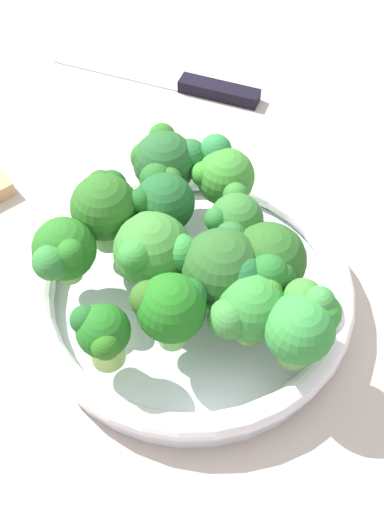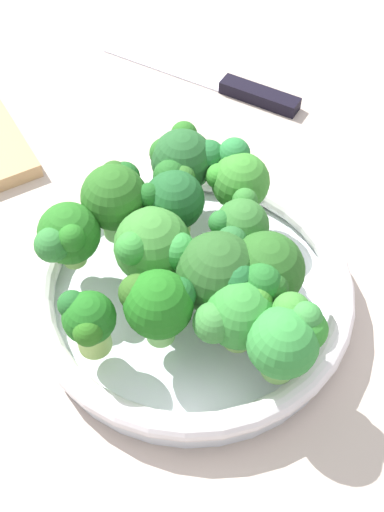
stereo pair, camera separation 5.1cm
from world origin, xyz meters
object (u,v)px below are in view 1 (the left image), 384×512
broccoli_floret_11 (166,161)px  knife (181,83)px  broccoli_floret_2 (163,200)px  broccoli_floret_10 (105,206)px  broccoli_floret_3 (226,270)px  broccoli_floret_8 (244,308)px  broccoli_floret_12 (303,323)px  broccoli_floret_9 (153,250)px  bowl (192,291)px  broccoli_floret_4 (170,307)px  broccoli_floret_0 (64,254)px  broccoli_floret_1 (223,174)px  broccoli_floret_5 (235,222)px  broccoli_floret_7 (269,264)px  broccoli_floret_6 (102,334)px

broccoli_floret_11 → knife: bearing=-21.2°
broccoli_floret_2 → broccoli_floret_10: (0.52, 4.83, 0.41)cm
broccoli_floret_3 → broccoli_floret_10: size_ratio=0.99×
broccoli_floret_8 → broccoli_floret_12: size_ratio=0.95×
broccoli_floret_9 → bowl: bearing=-104.4°
broccoli_floret_10 → bowl: bearing=-139.0°
broccoli_floret_2 → broccoli_floret_4: size_ratio=0.93×
broccoli_floret_8 → broccoli_floret_9: bearing=34.2°
broccoli_floret_0 → broccoli_floret_3: (-5.83, -11.53, 0.39)cm
broccoli_floret_1 → broccoli_floret_11: bearing=55.6°
broccoli_floret_1 → broccoli_floret_4: size_ratio=0.94×
broccoli_floret_5 → broccoli_floret_11: (8.50, 3.38, 0.26)cm
broccoli_floret_10 → broccoli_floret_12: bearing=-144.9°
broccoli_floret_0 → broccoli_floret_7: broccoli_floret_7 is taller
broccoli_floret_3 → broccoli_floret_2: bearing=15.9°
broccoli_floret_2 → broccoli_floret_6: size_ratio=1.10×
broccoli_floret_3 → broccoli_floret_6: 10.63cm
broccoli_floret_8 → broccoli_floret_9: size_ratio=0.89×
broccoli_floret_9 → broccoli_floret_12: broccoli_floret_9 is taller
broccoli_floret_3 → broccoli_floret_5: (4.53, -2.50, -0.18)cm
broccoli_floret_11 → knife: broccoli_floret_11 is taller
broccoli_floret_8 → knife: 37.74cm
broccoli_floret_6 → broccoli_floret_12: broccoli_floret_12 is taller
bowl → broccoli_floret_6: bearing=121.6°
broccoli_floret_2 → broccoli_floret_4: 11.14cm
broccoli_floret_0 → broccoli_floret_2: bearing=-72.6°
broccoli_floret_5 → broccoli_floret_12: 10.91cm
broccoli_floret_10 → broccoli_floret_11: (3.83, -6.43, -0.21)cm
broccoli_floret_0 → broccoli_floret_8: broccoli_floret_8 is taller
broccoli_floret_3 → broccoli_floret_12: (-6.32, -3.62, 0.04)cm
broccoli_floret_2 → broccoli_floret_7: 10.84cm
broccoli_floret_2 → broccoli_floret_8: 12.49cm
bowl → broccoli_floret_3: bearing=-147.9°
broccoli_floret_0 → broccoli_floret_9: (-2.21, -6.78, 0.45)cm
broccoli_floret_2 → knife: broccoli_floret_2 is taller
broccoli_floret_0 → broccoli_floret_12: (-12.15, -15.15, 0.43)cm
broccoli_floret_0 → broccoli_floret_8: (-9.37, -11.64, 0.01)cm
broccoli_floret_3 → knife: (32.95, -6.84, -7.25)cm
broccoli_floret_2 → broccoli_floret_5: (-4.15, -4.98, -0.06)cm
broccoli_floret_1 → broccoli_floret_0: bearing=105.8°
bowl → broccoli_floret_10: size_ratio=3.79×
broccoli_floret_0 → knife: bearing=-34.1°
broccoli_floret_5 → broccoli_floret_12: broccoli_floret_12 is taller
bowl → broccoli_floret_7: (-3.28, -5.22, 5.73)cm
broccoli_floret_8 → broccoli_floret_12: broccoli_floret_12 is taller
bowl → broccoli_floret_1: (7.20, -5.24, 5.73)cm
broccoli_floret_0 → broccoli_floret_2: (2.85, -9.06, 0.27)cm
broccoli_floret_8 → broccoli_floret_10: (12.74, 7.42, 0.68)cm
broccoli_floret_6 → broccoli_floret_10: size_ratio=0.81×
broccoli_floret_0 → broccoli_floret_6: bearing=-171.8°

